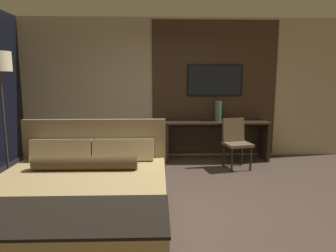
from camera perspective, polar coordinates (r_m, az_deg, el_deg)
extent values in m
plane|color=#4C3D33|center=(3.91, 1.83, -15.30)|extent=(16.00, 16.00, 0.00)
cube|color=#BCAD8E|center=(6.16, 0.38, 7.14)|extent=(7.20, 0.06, 2.80)
cube|color=#3D2B1E|center=(6.21, 8.79, 7.05)|extent=(2.52, 0.03, 2.70)
cube|color=#33281E|center=(3.36, -17.25, -18.01)|extent=(1.80, 2.02, 0.22)
cube|color=tan|center=(3.24, -17.49, -13.62)|extent=(1.85, 2.08, 0.34)
cube|color=black|center=(2.58, -21.87, -15.58)|extent=(1.87, 0.73, 0.02)
cube|color=#7F6B4C|center=(4.19, -13.61, -6.06)|extent=(1.89, 0.08, 1.08)
cube|color=#C6B284|center=(4.12, -19.51, -4.32)|extent=(0.78, 0.23, 0.31)
cube|color=#C6B284|center=(3.95, -8.45, -4.45)|extent=(0.78, 0.23, 0.31)
cylinder|color=#4C3823|center=(3.64, -15.45, -6.77)|extent=(1.20, 0.17, 0.17)
cube|color=#2D2319|center=(5.97, 9.17, 0.76)|extent=(2.02, 0.57, 0.03)
cube|color=#2D2319|center=(5.93, -0.28, -2.98)|extent=(0.06, 0.51, 0.74)
cube|color=#2D2319|center=(6.30, 17.89, -2.72)|extent=(0.06, 0.51, 0.74)
cube|color=#2D2319|center=(6.28, 8.65, -1.72)|extent=(1.90, 0.02, 0.37)
cube|color=black|center=(6.18, 8.88, 8.59)|extent=(1.12, 0.04, 0.63)
cube|color=black|center=(6.16, 8.91, 8.58)|extent=(1.05, 0.01, 0.58)
cube|color=brown|center=(5.48, 13.08, -3.41)|extent=(0.52, 0.51, 0.05)
cube|color=brown|center=(5.60, 12.34, -0.67)|extent=(0.42, 0.19, 0.42)
cylinder|color=black|center=(5.31, 12.09, -6.40)|extent=(0.04, 0.04, 0.42)
cylinder|color=black|center=(5.48, 15.47, -6.07)|extent=(0.04, 0.04, 0.42)
cylinder|color=black|center=(5.61, 10.58, -5.52)|extent=(0.04, 0.04, 0.42)
cylinder|color=black|center=(5.76, 13.83, -5.24)|extent=(0.04, 0.04, 0.42)
cylinder|color=#282623|center=(5.20, -27.93, -9.90)|extent=(0.28, 0.28, 0.03)
cylinder|color=#332D28|center=(5.00, -28.66, -0.52)|extent=(0.03, 0.03, 1.75)
cylinder|color=#4C706B|center=(6.00, 9.53, 2.83)|extent=(0.12, 0.12, 0.39)
cube|color=maroon|center=(6.10, 12.88, 1.13)|extent=(0.25, 0.21, 0.03)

